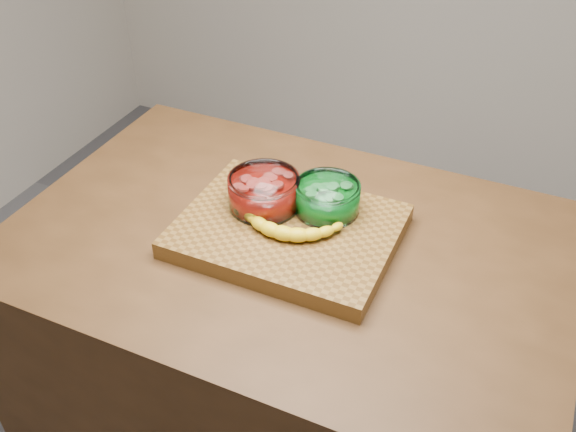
% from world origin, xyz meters
% --- Properties ---
extents(counter, '(1.20, 0.80, 0.90)m').
position_xyz_m(counter, '(0.00, 0.00, 0.45)').
color(counter, '#472C15').
rests_on(counter, ground).
extents(cutting_board, '(0.45, 0.35, 0.04)m').
position_xyz_m(cutting_board, '(0.00, 0.00, 0.92)').
color(cutting_board, brown).
rests_on(cutting_board, counter).
extents(bowl_red, '(0.16, 0.16, 0.07)m').
position_xyz_m(bowl_red, '(-0.07, 0.04, 0.98)').
color(bowl_red, white).
rests_on(bowl_red, cutting_board).
extents(bowl_green, '(0.14, 0.14, 0.07)m').
position_xyz_m(bowl_green, '(0.06, 0.08, 0.97)').
color(bowl_green, white).
rests_on(bowl_green, cutting_board).
extents(banana, '(0.25, 0.12, 0.04)m').
position_xyz_m(banana, '(0.01, -0.02, 0.96)').
color(banana, yellow).
rests_on(banana, cutting_board).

